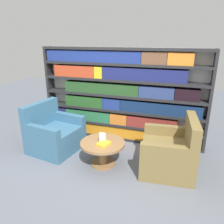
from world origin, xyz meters
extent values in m
plane|color=slate|center=(0.00, 0.00, 0.00)|extent=(14.00, 14.00, 0.00)
cube|color=silver|center=(0.00, 1.44, 0.96)|extent=(3.41, 0.05, 1.91)
cube|color=#262628|center=(-1.68, 1.32, 0.96)|extent=(0.05, 0.30, 1.91)
cube|color=#262628|center=(1.68, 1.32, 0.96)|extent=(0.05, 0.30, 1.91)
cube|color=#262628|center=(0.00, 1.32, 0.03)|extent=(3.31, 0.30, 0.05)
cube|color=#262628|center=(0.00, 1.32, 0.32)|extent=(3.31, 0.30, 0.05)
cube|color=#262628|center=(0.00, 1.32, 0.64)|extent=(3.31, 0.30, 0.05)
cube|color=#262628|center=(0.00, 1.32, 0.96)|extent=(3.31, 0.30, 0.05)
cube|color=#262628|center=(0.00, 1.32, 1.27)|extent=(3.31, 0.30, 0.05)
cube|color=#262628|center=(0.00, 1.32, 1.59)|extent=(3.31, 0.30, 0.05)
cube|color=#262628|center=(0.00, 1.32, 1.89)|extent=(3.31, 0.30, 0.05)
cube|color=maroon|center=(-1.29, 1.29, 0.16)|extent=(0.57, 0.20, 0.23)
cube|color=orange|center=(-0.18, 1.29, 0.16)|extent=(1.64, 0.20, 0.23)
cube|color=#1A4937|center=(0.73, 1.29, 0.16)|extent=(0.16, 0.20, 0.23)
cube|color=orange|center=(1.02, 1.29, 0.16)|extent=(0.40, 0.20, 0.23)
cube|color=navy|center=(-1.46, 1.29, 0.45)|extent=(0.36, 0.20, 0.22)
cube|color=#2A7045|center=(-0.75, 1.29, 0.45)|extent=(1.04, 0.20, 0.22)
cube|color=orange|center=(-0.04, 1.29, 0.45)|extent=(0.37, 0.20, 0.22)
cube|color=maroon|center=(0.66, 1.29, 0.45)|extent=(1.00, 0.20, 0.22)
cube|color=#265524|center=(-0.82, 1.29, 0.77)|extent=(0.87, 0.20, 0.22)
cube|color=navy|center=(-0.19, 1.29, 0.77)|extent=(0.38, 0.20, 0.22)
cube|color=navy|center=(0.80, 1.29, 0.77)|extent=(1.58, 0.20, 0.22)
cube|color=#264C24|center=(-0.43, 1.29, 1.09)|extent=(1.62, 0.20, 0.22)
cube|color=navy|center=(0.72, 1.29, 1.09)|extent=(0.67, 0.20, 0.22)
cube|color=black|center=(1.28, 1.29, 1.09)|extent=(0.44, 0.20, 0.22)
cube|color=#BB3F21|center=(-1.02, 1.29, 1.42)|extent=(0.92, 0.20, 0.24)
cube|color=gold|center=(-0.47, 1.29, 1.42)|extent=(0.17, 0.20, 0.24)
cube|color=navy|center=(0.44, 1.29, 1.42)|extent=(1.63, 0.20, 0.24)
cube|color=navy|center=(-0.61, 1.29, 1.73)|extent=(2.03, 0.20, 0.22)
cube|color=brown|center=(0.64, 1.29, 1.73)|extent=(0.46, 0.20, 0.22)
cube|color=orange|center=(1.10, 1.29, 1.73)|extent=(0.45, 0.20, 0.22)
cube|color=#386684|center=(-1.04, 0.40, 0.23)|extent=(0.94, 0.99, 0.45)
cube|color=#386684|center=(-1.38, 0.45, 0.69)|extent=(0.26, 0.89, 0.47)
cube|color=#386684|center=(-1.03, 0.01, 0.54)|extent=(0.69, 0.22, 0.18)
cube|color=#386684|center=(-0.92, 0.76, 0.54)|extent=(0.69, 0.22, 0.18)
cube|color=olive|center=(1.07, 0.40, 0.23)|extent=(0.91, 0.96, 0.45)
cube|color=olive|center=(1.41, 0.43, 0.69)|extent=(0.23, 0.89, 0.47)
cube|color=olive|center=(0.96, 0.77, 0.54)|extent=(0.69, 0.19, 0.18)
cube|color=olive|center=(1.04, 0.01, 0.54)|extent=(0.69, 0.19, 0.18)
cylinder|color=olive|center=(0.01, 0.19, 0.19)|extent=(0.14, 0.14, 0.38)
cylinder|color=olive|center=(0.01, 0.19, 0.01)|extent=(0.42, 0.42, 0.03)
cylinder|color=olive|center=(0.01, 0.19, 0.40)|extent=(0.76, 0.76, 0.04)
cube|color=black|center=(0.01, 0.19, 0.43)|extent=(0.07, 0.06, 0.01)
cube|color=white|center=(0.01, 0.19, 0.51)|extent=(0.11, 0.01, 0.18)
cube|color=gold|center=(0.06, 0.11, 0.44)|extent=(0.22, 0.25, 0.04)
camera|label=1|loc=(1.24, -2.88, 2.09)|focal=35.00mm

